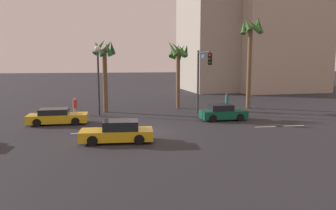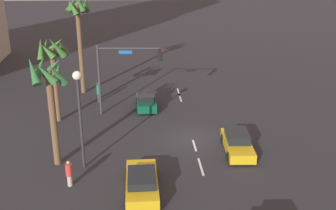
% 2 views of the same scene
% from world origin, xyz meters
% --- Properties ---
extents(ground_plane, '(220.00, 220.00, 0.00)m').
position_xyz_m(ground_plane, '(0.00, 0.00, 0.00)').
color(ground_plane, '#28282D').
extents(lane_stripe_2, '(2.30, 0.14, 0.01)m').
position_xyz_m(lane_stripe_2, '(-4.23, 0.00, 0.01)').
color(lane_stripe_2, silver).
rests_on(lane_stripe_2, ground_plane).
extents(lane_stripe_3, '(1.86, 0.14, 0.01)m').
position_xyz_m(lane_stripe_3, '(-1.09, 0.00, 0.01)').
color(lane_stripe_3, silver).
rests_on(lane_stripe_3, ground_plane).
extents(lane_stripe_4, '(2.36, 0.14, 0.01)m').
position_xyz_m(lane_stripe_4, '(9.56, 0.00, 0.01)').
color(lane_stripe_4, silver).
rests_on(lane_stripe_4, ground_plane).
extents(lane_stripe_5, '(2.39, 0.14, 0.01)m').
position_xyz_m(lane_stripe_5, '(11.29, 0.00, 0.01)').
color(lane_stripe_5, silver).
rests_on(lane_stripe_5, ground_plane).
extents(car_0, '(4.70, 1.97, 1.27)m').
position_xyz_m(car_0, '(-6.89, 3.84, 0.60)').
color(car_0, gold).
rests_on(car_0, ground_plane).
extents(car_1, '(4.63, 2.04, 1.38)m').
position_xyz_m(car_1, '(-2.13, -2.86, 0.63)').
color(car_1, gold).
rests_on(car_1, ground_plane).
extents(car_3, '(3.96, 1.90, 1.36)m').
position_xyz_m(car_3, '(6.91, 3.35, 0.63)').
color(car_3, '#0F5138').
rests_on(car_3, ground_plane).
extents(traffic_signal, '(0.67, 5.49, 6.05)m').
position_xyz_m(traffic_signal, '(5.57, 5.42, 4.14)').
color(traffic_signal, '#38383D').
rests_on(traffic_signal, ground_plane).
extents(streetlamp, '(0.56, 0.56, 6.43)m').
position_xyz_m(streetlamp, '(-3.70, 7.56, 4.48)').
color(streetlamp, '#2D2D33').
rests_on(streetlamp, ground_plane).
extents(pedestrian_0, '(0.47, 0.47, 1.91)m').
position_xyz_m(pedestrian_0, '(8.86, 7.78, 1.02)').
color(pedestrian_0, '#333338').
rests_on(pedestrian_0, ground_plane).
extents(pedestrian_1, '(0.53, 0.53, 1.63)m').
position_xyz_m(pedestrian_1, '(-5.96, 8.11, 0.85)').
color(pedestrian_1, '#B2A58C').
rests_on(pedestrian_1, ground_plane).
extents(palm_tree_0, '(2.59, 2.54, 7.26)m').
position_xyz_m(palm_tree_0, '(4.42, 10.65, 5.44)').
color(palm_tree_0, brown).
rests_on(palm_tree_0, ground_plane).
extents(palm_tree_1, '(2.37, 2.71, 7.30)m').
position_xyz_m(palm_tree_1, '(-3.20, 9.39, 5.34)').
color(palm_tree_1, brown).
rests_on(palm_tree_1, ground_plane).
extents(palm_tree_2, '(2.52, 2.67, 9.67)m').
position_xyz_m(palm_tree_2, '(11.96, 9.54, 7.15)').
color(palm_tree_2, brown).
rests_on(palm_tree_2, ground_plane).
extents(building_1, '(12.94, 13.67, 22.26)m').
position_xyz_m(building_1, '(15.65, 30.99, 11.13)').
color(building_1, '#9E9384').
rests_on(building_1, ground_plane).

